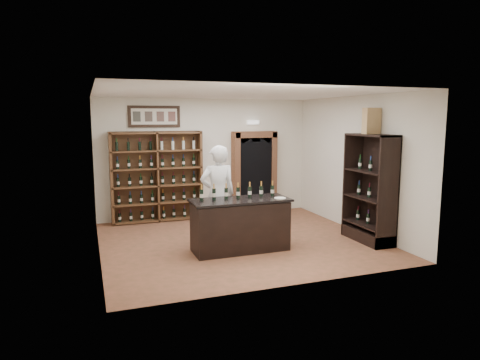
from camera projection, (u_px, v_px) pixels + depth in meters
name	position (u px, v px, depth m)	size (l,w,h in m)	color
floor	(239.00, 241.00, 8.84)	(5.50, 5.50, 0.00)	brown
ceiling	(239.00, 93.00, 8.41)	(5.50, 5.50, 0.00)	white
wall_back	(206.00, 158.00, 10.95)	(5.50, 0.04, 3.00)	beige
wall_left	(96.00, 175.00, 7.70)	(0.04, 5.00, 3.00)	beige
wall_right	(355.00, 164.00, 9.55)	(0.04, 5.00, 3.00)	beige
wine_shelf	(157.00, 177.00, 10.42)	(2.20, 0.38, 2.20)	#55391D
framed_picture	(154.00, 117.00, 10.33)	(1.25, 0.04, 0.52)	black
arched_doorway	(254.00, 171.00, 11.26)	(1.17, 0.35, 2.17)	black
emergency_light	(253.00, 122.00, 11.17)	(0.30, 0.10, 0.10)	white
tasting_counter	(240.00, 225.00, 8.14)	(1.88, 0.78, 1.00)	black
counter_bottle_0	(202.00, 195.00, 7.92)	(0.07, 0.07, 0.30)	black
counter_bottle_1	(214.00, 194.00, 8.00)	(0.07, 0.07, 0.30)	black
counter_bottle_2	(226.00, 193.00, 8.09)	(0.07, 0.07, 0.30)	black
counter_bottle_3	(238.00, 193.00, 8.17)	(0.07, 0.07, 0.30)	black
counter_bottle_4	(250.00, 192.00, 8.25)	(0.07, 0.07, 0.30)	black
counter_bottle_5	(261.00, 191.00, 8.33)	(0.07, 0.07, 0.30)	black
counter_bottle_6	(272.00, 190.00, 8.41)	(0.07, 0.07, 0.30)	black
side_cabinet	(370.00, 205.00, 8.74)	(0.48, 1.20, 2.20)	black
shopkeeper	(218.00, 195.00, 8.59)	(0.72, 0.48, 1.99)	silver
plate	(280.00, 198.00, 8.12)	(0.22, 0.22, 0.02)	beige
wine_crate	(371.00, 121.00, 8.57)	(0.37, 0.15, 0.52)	tan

